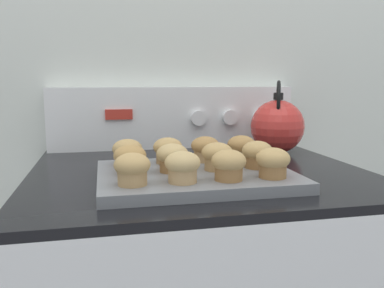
% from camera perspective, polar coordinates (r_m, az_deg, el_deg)
% --- Properties ---
extents(wall_back, '(8.00, 0.05, 2.40)m').
position_cam_1_polar(wall_back, '(1.32, -2.99, 11.74)').
color(wall_back, silver).
rests_on(wall_back, ground_plane).
extents(control_panel, '(0.76, 0.07, 0.19)m').
position_cam_1_polar(control_panel, '(1.27, -2.43, 3.75)').
color(control_panel, white).
rests_on(control_panel, stove_range).
extents(muffin_pan, '(0.40, 0.31, 0.02)m').
position_cam_1_polar(muffin_pan, '(0.86, 0.43, -4.49)').
color(muffin_pan, slate).
rests_on(muffin_pan, stove_range).
extents(muffin_r0_c0, '(0.07, 0.07, 0.06)m').
position_cam_1_polar(muffin_r0_c0, '(0.74, -8.39, -3.42)').
color(muffin_r0_c0, tan).
rests_on(muffin_r0_c0, muffin_pan).
extents(muffin_r0_c1, '(0.07, 0.07, 0.06)m').
position_cam_1_polar(muffin_r0_c1, '(0.75, -1.34, -3.15)').
color(muffin_r0_c1, tan).
rests_on(muffin_r0_c1, muffin_pan).
extents(muffin_r0_c2, '(0.07, 0.07, 0.06)m').
position_cam_1_polar(muffin_r0_c2, '(0.77, 5.17, -2.87)').
color(muffin_r0_c2, olive).
rests_on(muffin_r0_c2, muffin_pan).
extents(muffin_r0_c3, '(0.07, 0.07, 0.06)m').
position_cam_1_polar(muffin_r0_c3, '(0.81, 11.29, -2.52)').
color(muffin_r0_c3, olive).
rests_on(muffin_r0_c3, muffin_pan).
extents(muffin_r1_c0, '(0.07, 0.07, 0.06)m').
position_cam_1_polar(muffin_r1_c0, '(0.83, -8.70, -2.08)').
color(muffin_r1_c0, tan).
rests_on(muffin_r1_c0, muffin_pan).
extents(muffin_r1_c1, '(0.07, 0.07, 0.06)m').
position_cam_1_polar(muffin_r1_c1, '(0.84, -2.76, -1.87)').
color(muffin_r1_c1, olive).
rests_on(muffin_r1_c1, muffin_pan).
extents(muffin_r1_c2, '(0.07, 0.07, 0.06)m').
position_cam_1_polar(muffin_r1_c2, '(0.86, 3.55, -1.66)').
color(muffin_r1_c2, tan).
rests_on(muffin_r1_c2, muffin_pan).
extents(muffin_r1_c3, '(0.07, 0.07, 0.06)m').
position_cam_1_polar(muffin_r1_c3, '(0.89, 9.13, -1.39)').
color(muffin_r1_c3, olive).
rests_on(muffin_r1_c3, muffin_pan).
extents(muffin_r2_c0, '(0.07, 0.07, 0.06)m').
position_cam_1_polar(muffin_r2_c0, '(0.92, -9.05, -1.08)').
color(muffin_r2_c0, tan).
rests_on(muffin_r2_c0, muffin_pan).
extents(muffin_r2_c1, '(0.07, 0.07, 0.06)m').
position_cam_1_polar(muffin_r2_c1, '(0.93, -3.42, -0.83)').
color(muffin_r2_c1, tan).
rests_on(muffin_r2_c1, muffin_pan).
extents(muffin_r2_c2, '(0.07, 0.07, 0.06)m').
position_cam_1_polar(muffin_r2_c2, '(0.95, 1.87, -0.63)').
color(muffin_r2_c2, tan).
rests_on(muffin_r2_c2, muffin_pan).
extents(muffin_r2_c3, '(0.07, 0.07, 0.06)m').
position_cam_1_polar(muffin_r2_c3, '(0.97, 6.93, -0.46)').
color(muffin_r2_c3, '#A37A4C').
rests_on(muffin_r2_c3, muffin_pan).
extents(tea_kettle, '(0.15, 0.19, 0.21)m').
position_cam_1_polar(tea_kettle, '(1.20, 11.89, 2.58)').
color(tea_kettle, red).
rests_on(tea_kettle, stove_range).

